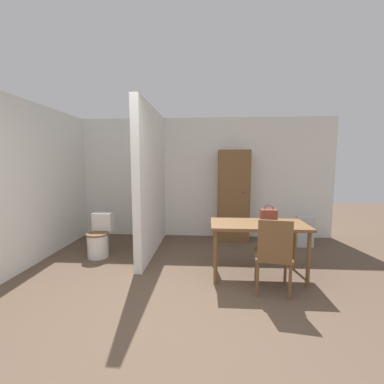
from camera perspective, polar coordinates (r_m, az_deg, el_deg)
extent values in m
plane|color=brown|center=(2.72, -3.71, -28.78)|extent=(16.00, 16.00, 0.00)
cube|color=white|center=(5.50, 0.55, 3.14)|extent=(5.77, 0.12, 2.50)
cube|color=white|center=(4.71, -32.00, 1.58)|extent=(0.12, 4.22, 2.50)
cube|color=white|center=(4.55, -8.93, 2.35)|extent=(0.12, 2.00, 2.50)
cube|color=brown|center=(3.64, 14.53, -7.01)|extent=(1.29, 0.65, 0.04)
cylinder|color=brown|center=(3.43, 5.26, -14.27)|extent=(0.05, 0.05, 0.72)
cylinder|color=brown|center=(3.66, 24.45, -13.50)|extent=(0.05, 0.05, 0.72)
cylinder|color=brown|center=(3.93, 5.04, -11.53)|extent=(0.05, 0.05, 0.72)
cylinder|color=brown|center=(4.13, 21.81, -11.09)|extent=(0.05, 0.05, 0.72)
cube|color=brown|center=(3.38, 17.47, -13.40)|extent=(0.48, 0.48, 0.04)
cube|color=brown|center=(3.11, 17.99, -10.24)|extent=(0.38, 0.08, 0.47)
cylinder|color=brown|center=(3.62, 14.06, -15.82)|extent=(0.04, 0.04, 0.42)
cylinder|color=brown|center=(3.65, 20.02, -15.80)|extent=(0.04, 0.04, 0.42)
cylinder|color=brown|center=(3.28, 14.31, -18.23)|extent=(0.04, 0.04, 0.42)
cylinder|color=brown|center=(3.32, 20.95, -18.16)|extent=(0.04, 0.04, 0.42)
cylinder|color=white|center=(4.65, -20.16, -11.17)|extent=(0.34, 0.34, 0.38)
cylinder|color=brown|center=(4.60, -20.26, -8.75)|extent=(0.36, 0.36, 0.02)
cube|color=white|center=(4.78, -19.16, -6.29)|extent=(0.33, 0.18, 0.32)
cube|color=brown|center=(3.70, 16.66, -5.11)|extent=(0.22, 0.13, 0.18)
torus|color=brown|center=(3.69, 16.71, -3.76)|extent=(0.13, 0.01, 0.13)
cube|color=brown|center=(5.26, 9.17, -0.80)|extent=(0.62, 0.43, 1.82)
sphere|color=black|center=(5.04, 11.35, -0.11)|extent=(0.02, 0.02, 0.02)
cube|color=#BCBCC1|center=(5.33, 23.73, -8.06)|extent=(0.30, 0.17, 0.57)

